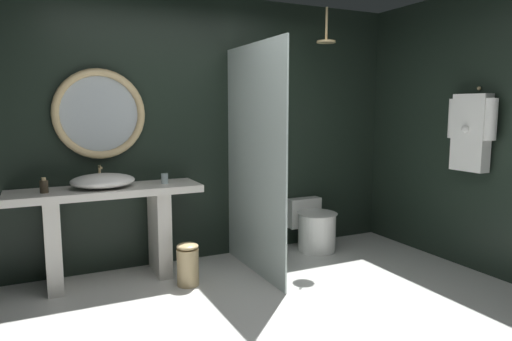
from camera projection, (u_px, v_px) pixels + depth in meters
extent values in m
plane|color=silver|center=(279.00, 341.00, 3.02)|extent=(5.76, 5.76, 0.00)
cube|color=black|center=(188.00, 130.00, 4.54)|extent=(4.80, 0.10, 2.60)
cube|color=black|center=(452.00, 130.00, 4.53)|extent=(0.10, 2.47, 2.60)
cube|color=silver|center=(107.00, 191.00, 3.97)|extent=(1.60, 0.48, 0.06)
cube|color=silver|center=(53.00, 245.00, 3.83)|extent=(0.12, 0.41, 0.77)
cube|color=silver|center=(160.00, 232.00, 4.22)|extent=(0.12, 0.41, 0.77)
ellipsoid|color=white|center=(103.00, 181.00, 3.94)|extent=(0.54, 0.44, 0.12)
cylinder|color=#D6B77F|center=(100.00, 175.00, 4.12)|extent=(0.02, 0.02, 0.17)
cylinder|color=#D6B77F|center=(100.00, 167.00, 4.05)|extent=(0.02, 0.13, 0.02)
cylinder|color=silver|center=(165.00, 178.00, 4.17)|extent=(0.06, 0.06, 0.09)
cylinder|color=#3D3323|center=(44.00, 187.00, 3.71)|extent=(0.07, 0.07, 0.10)
cylinder|color=#D6B77F|center=(44.00, 179.00, 3.70)|extent=(0.04, 0.04, 0.02)
torus|color=#D6B77F|center=(100.00, 114.00, 4.08)|extent=(0.80, 0.07, 0.80)
cylinder|color=#B2BCC1|center=(100.00, 114.00, 4.09)|extent=(0.69, 0.01, 0.69)
cube|color=silver|center=(254.00, 161.00, 4.18)|extent=(0.02, 1.20, 2.09)
cylinder|color=#D6B77F|center=(327.00, 24.00, 4.54)|extent=(0.02, 0.02, 0.32)
cylinder|color=#D6B77F|center=(326.00, 42.00, 4.57)|extent=(0.19, 0.19, 0.02)
sphere|color=#D6B77F|center=(479.00, 88.00, 4.15)|extent=(0.04, 0.04, 0.04)
cube|color=white|center=(471.00, 133.00, 4.18)|extent=(0.12, 0.34, 0.70)
cylinder|color=white|center=(491.00, 119.00, 3.99)|extent=(0.11, 0.11, 0.37)
cylinder|color=white|center=(454.00, 118.00, 4.33)|extent=(0.11, 0.11, 0.37)
sphere|color=white|center=(465.00, 129.00, 4.14)|extent=(0.07, 0.07, 0.07)
cylinder|color=white|center=(317.00, 232.00, 4.91)|extent=(0.40, 0.40, 0.40)
ellipsoid|color=white|center=(317.00, 213.00, 4.88)|extent=(0.42, 0.46, 0.02)
cube|color=white|center=(303.00, 212.00, 5.14)|extent=(0.38, 0.17, 0.32)
cylinder|color=#D6B77F|center=(188.00, 267.00, 3.95)|extent=(0.19, 0.19, 0.32)
ellipsoid|color=#D6B77F|center=(187.00, 246.00, 3.93)|extent=(0.19, 0.19, 0.06)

